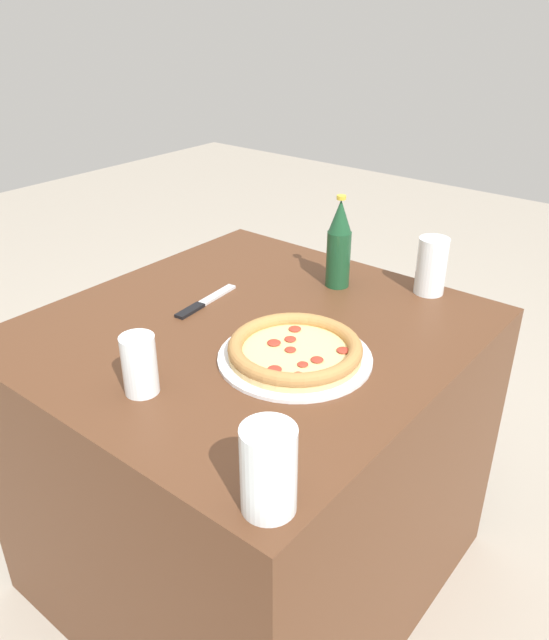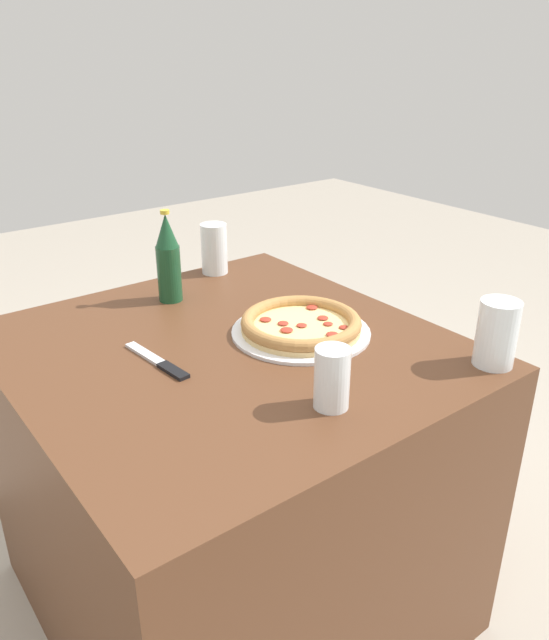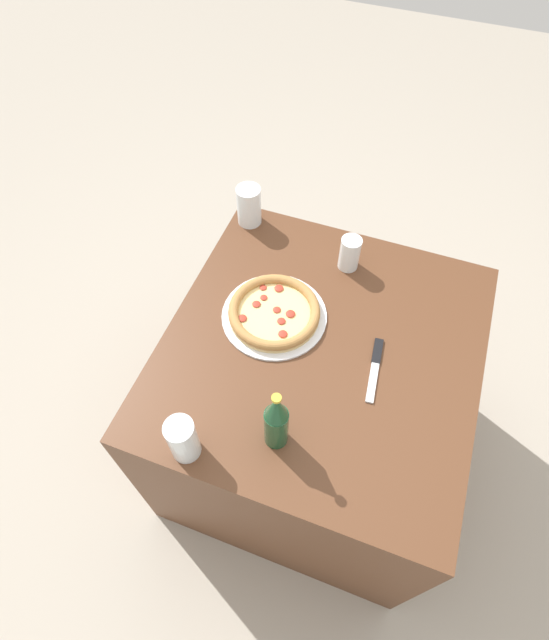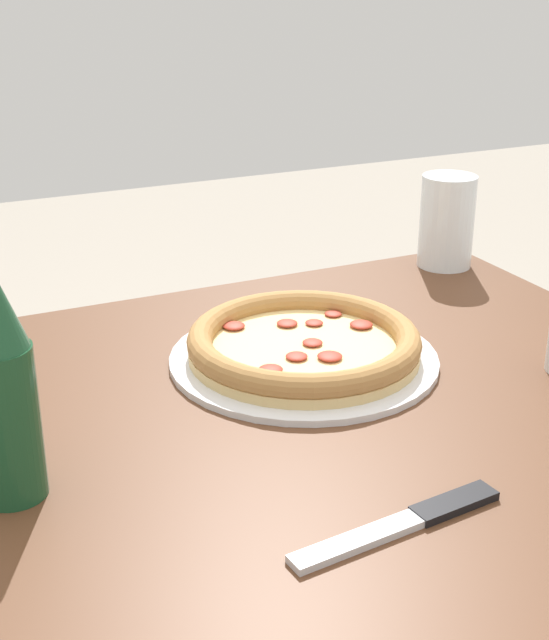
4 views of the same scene
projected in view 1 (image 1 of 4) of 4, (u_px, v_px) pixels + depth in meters
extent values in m
plane|color=#A89E8E|center=(255.00, 560.00, 1.78)|extent=(8.00, 8.00, 0.00)
cube|color=#56331E|center=(252.00, 456.00, 1.60)|extent=(0.96, 0.92, 0.76)
cylinder|color=silver|center=(295.00, 358.00, 1.29)|extent=(0.32, 0.32, 0.01)
cylinder|color=#DBB775|center=(295.00, 353.00, 1.29)|extent=(0.28, 0.28, 0.01)
cylinder|color=#EACC7F|center=(295.00, 350.00, 1.28)|extent=(0.24, 0.24, 0.00)
torus|color=#AD7A42|center=(295.00, 347.00, 1.28)|extent=(0.28, 0.28, 0.03)
ellipsoid|color=#A83323|center=(303.00, 364.00, 1.23)|extent=(0.02, 0.02, 0.00)
ellipsoid|color=#A83323|center=(290.00, 350.00, 1.28)|extent=(0.02, 0.02, 0.01)
ellipsoid|color=#A83323|center=(317.00, 360.00, 1.24)|extent=(0.03, 0.03, 0.01)
ellipsoid|color=#A83323|center=(290.00, 339.00, 1.32)|extent=(0.03, 0.03, 0.01)
ellipsoid|color=#A83323|center=(298.00, 375.00, 1.19)|extent=(0.02, 0.02, 0.00)
ellipsoid|color=#A83323|center=(343.00, 350.00, 1.28)|extent=(0.03, 0.03, 0.01)
ellipsoid|color=#A83323|center=(275.00, 369.00, 1.21)|extent=(0.03, 0.03, 0.01)
ellipsoid|color=#A83323|center=(274.00, 343.00, 1.30)|extent=(0.03, 0.03, 0.01)
ellipsoid|color=#A83323|center=(295.00, 329.00, 1.36)|extent=(0.03, 0.03, 0.01)
cylinder|color=white|center=(140.00, 365.00, 1.16)|extent=(0.07, 0.07, 0.12)
cylinder|color=beige|center=(140.00, 371.00, 1.17)|extent=(0.05, 0.05, 0.09)
cylinder|color=white|center=(269.00, 470.00, 0.89)|extent=(0.08, 0.08, 0.14)
cylinder|color=orange|center=(269.00, 488.00, 0.91)|extent=(0.07, 0.07, 0.07)
cylinder|color=white|center=(431.00, 266.00, 1.55)|extent=(0.08, 0.08, 0.14)
cylinder|color=silver|center=(431.00, 272.00, 1.56)|extent=(0.06, 0.06, 0.11)
cylinder|color=#194728|center=(338.00, 259.00, 1.59)|extent=(0.06, 0.06, 0.15)
cone|color=#194728|center=(340.00, 216.00, 1.54)|extent=(0.06, 0.06, 0.08)
cylinder|color=gold|center=(341.00, 197.00, 1.51)|extent=(0.02, 0.02, 0.01)
cube|color=black|center=(190.00, 311.00, 1.48)|extent=(0.09, 0.03, 0.01)
cube|color=silver|center=(217.00, 295.00, 1.56)|extent=(0.13, 0.03, 0.01)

